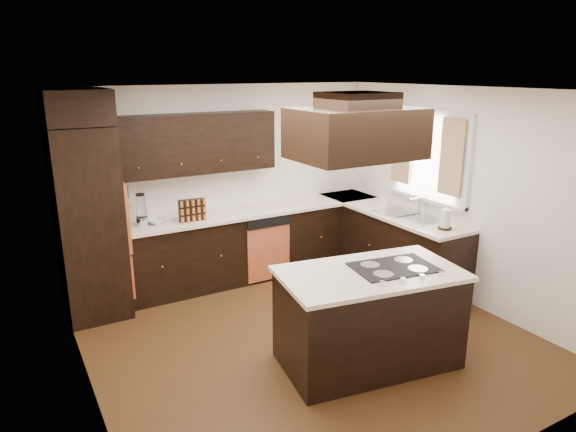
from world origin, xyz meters
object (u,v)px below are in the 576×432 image
object	(u,v)px
oven_column	(89,223)
range_hood	(356,133)
spice_rack	(192,210)
island	(368,319)

from	to	relation	value
oven_column	range_hood	distance (m)	3.13
spice_rack	range_hood	bearing A→B (deg)	-65.09
range_hood	island	bearing A→B (deg)	-35.26
oven_column	spice_rack	distance (m)	1.17
oven_column	range_hood	world-z (taller)	range_hood
range_hood	spice_rack	xyz separation A→B (m)	(-0.70, 2.24, -1.11)
spice_rack	oven_column	bearing A→B (deg)	-173.13
island	spice_rack	xyz separation A→B (m)	(-0.85, 2.34, 0.61)
island	range_hood	distance (m)	1.73
oven_column	island	size ratio (longest dim) A/B	1.33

